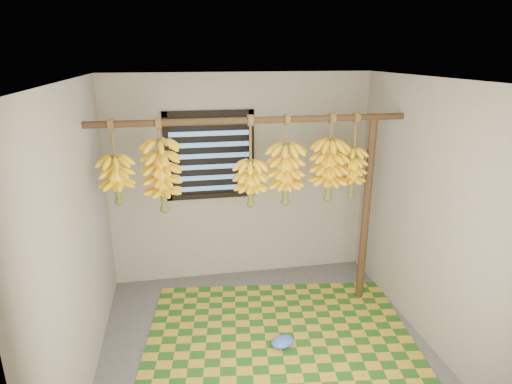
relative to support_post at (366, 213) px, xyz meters
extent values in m
cube|color=#454545|center=(-1.20, -0.70, -1.00)|extent=(3.00, 3.00, 0.01)
cube|color=silver|center=(-1.20, -0.70, 1.40)|extent=(3.00, 3.00, 0.01)
cube|color=gray|center=(-1.20, 0.80, 0.20)|extent=(3.00, 0.01, 2.40)
cube|color=gray|center=(-2.71, -0.70, 0.20)|extent=(0.01, 3.00, 2.40)
cube|color=gray|center=(0.30, -0.70, 0.20)|extent=(0.01, 3.00, 2.40)
cube|color=black|center=(-1.55, 0.78, 0.50)|extent=(1.00, 0.04, 1.00)
cylinder|color=#472D1A|center=(-1.20, 0.00, 1.00)|extent=(3.00, 0.06, 0.06)
cylinder|color=#472D1A|center=(0.00, 0.00, 0.00)|extent=(0.08, 0.08, 2.00)
cube|color=#1D5218|center=(-1.05, -0.59, -0.99)|extent=(2.75, 2.32, 0.01)
ellipsoid|color=blue|center=(-1.05, -0.68, -0.94)|extent=(0.26, 0.22, 0.09)
cylinder|color=brown|center=(-2.46, 0.00, 0.86)|extent=(0.02, 0.02, 0.33)
cylinder|color=#4C5923|center=(-2.46, 0.00, 0.52)|extent=(0.06, 0.06, 0.42)
cylinder|color=brown|center=(-2.06, 0.00, 0.93)|extent=(0.02, 0.02, 0.21)
cylinder|color=#4C5923|center=(-2.06, 0.00, 0.53)|extent=(0.06, 0.06, 0.65)
cylinder|color=brown|center=(-1.23, 0.00, 0.81)|extent=(0.02, 0.02, 0.44)
cylinder|color=#4C5923|center=(-1.23, 0.00, 0.41)|extent=(0.06, 0.06, 0.42)
cylinder|color=brown|center=(-0.88, 0.00, 0.88)|extent=(0.02, 0.02, 0.29)
cylinder|color=#4C5923|center=(-0.88, 0.00, 0.49)|extent=(0.06, 0.06, 0.57)
cylinder|color=brown|center=(-0.43, 0.00, 0.90)|extent=(0.02, 0.02, 0.27)
cylinder|color=#4C5923|center=(-0.43, 0.00, 0.50)|extent=(0.06, 0.06, 0.58)
cylinder|color=brown|center=(-0.18, 0.00, 0.85)|extent=(0.02, 0.02, 0.35)
cylinder|color=#4C5923|center=(-0.18, 0.00, 0.47)|extent=(0.05, 0.05, 0.48)
camera|label=1|loc=(-1.90, -3.90, 1.60)|focal=30.00mm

